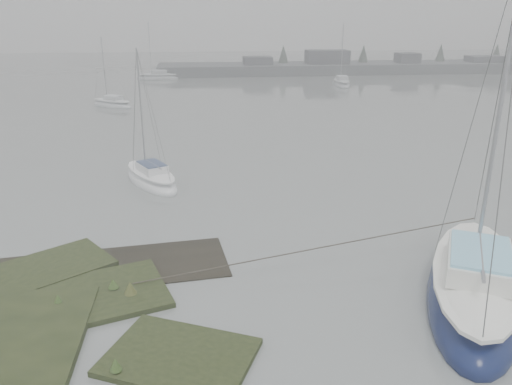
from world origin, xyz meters
name	(u,v)px	position (x,y,z in m)	size (l,w,h in m)	color
ground	(183,119)	(0.00, 30.00, 0.00)	(160.00, 160.00, 0.00)	slate
far_shoreline	(370,67)	(26.84, 61.90, 0.85)	(60.00, 8.00, 4.15)	#4C4F51
sailboat_main	(474,288)	(9.13, 1.30, 0.35)	(6.05, 8.26, 11.24)	#0C153D
sailboat_white	(151,179)	(-1.25, 13.49, 0.22)	(3.76, 5.21, 7.07)	white
sailboat_far_a	(112,104)	(-6.57, 36.63, 0.21)	(4.64, 4.19, 6.66)	silver
sailboat_far_b	(341,84)	(18.53, 48.10, 0.24)	(2.28, 5.58, 7.68)	#A6A9B0
sailboat_far_c	(157,78)	(-3.76, 56.90, 0.24)	(5.70, 2.42, 7.80)	#9DA3A6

